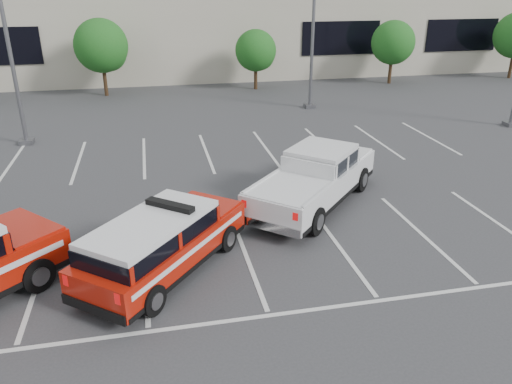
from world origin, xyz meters
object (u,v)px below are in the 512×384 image
light_pole_left (5,27)px  white_pickup (314,183)px  tree_mid_left (103,48)px  fire_chief_suv (162,247)px  tree_right (394,44)px  light_pole_mid (314,15)px  tree_mid_right (257,52)px  convention_building (173,10)px

light_pole_left → white_pickup: size_ratio=1.74×
tree_mid_left → fire_chief_suv: bearing=-83.3°
tree_right → light_pole_mid: bearing=-143.2°
tree_mid_right → white_pickup: bearing=-96.5°
convention_building → tree_right: 17.96m
tree_right → light_pole_mid: size_ratio=0.43×
tree_mid_left → tree_right: bearing=-0.0°
fire_chief_suv → white_pickup: 6.13m
light_pole_left → light_pole_mid: size_ratio=1.00×
tree_mid_right → light_pole_mid: size_ratio=0.39×
tree_right → light_pole_left: size_ratio=0.43×
fire_chief_suv → tree_mid_right: bearing=111.6°
tree_mid_right → white_pickup: (-2.18, -19.22, -1.76)m
light_pole_mid → fire_chief_suv: size_ratio=1.99×
tree_mid_left → white_pickup: size_ratio=0.82×
tree_mid_left → tree_mid_right: tree_mid_left is taller
light_pole_left → tree_mid_left: bearing=72.9°
tree_mid_left → tree_right: 20.00m
light_pole_left → light_pole_mid: 15.52m
convention_building → white_pickup: (2.73, -29.03, -3.98)m
tree_right → fire_chief_suv: (-17.34, -22.51, -2.03)m
convention_building → tree_mid_right: bearing=-63.4°
convention_building → light_pole_left: convention_building is taller
convention_building → tree_mid_left: convention_building is taller
light_pole_mid → fire_chief_suv: light_pole_mid is taller
white_pickup → tree_mid_left: bearing=155.1°
tree_right → light_pole_left: (-23.09, -10.05, 2.41)m
tree_mid_left → tree_right: size_ratio=1.10×
light_pole_mid → tree_mid_left: bearing=153.1°
light_pole_mid → white_pickup: (-4.09, -13.17, -4.44)m
light_pole_left → tree_mid_right: bearing=37.5°
tree_mid_right → white_pickup: 19.42m
light_pole_left → light_pole_mid: (15.00, 4.00, 0.00)m
tree_mid_left → tree_mid_right: size_ratio=1.21×
tree_right → white_pickup: size_ratio=0.75×
light_pole_left → fire_chief_suv: size_ratio=1.99×
light_pole_mid → fire_chief_suv: (-9.25, -16.47, -4.45)m
tree_mid_left → light_pole_left: light_pole_left is taller
tree_right → fire_chief_suv: tree_right is taller
fire_chief_suv → tree_right: bearing=92.1°
tree_right → light_pole_left: 25.30m
tree_mid_left → tree_right: tree_mid_left is taller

